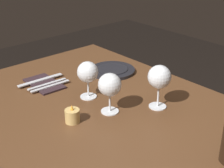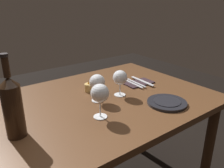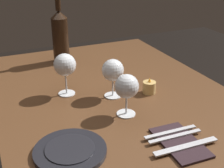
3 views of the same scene
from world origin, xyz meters
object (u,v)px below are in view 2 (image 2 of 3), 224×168
Objects in this scene: wine_glass_centre at (98,82)px; dinner_plate at (167,102)px; wine_bottle at (13,106)px; fork_outer at (133,84)px; table_knife at (142,81)px; folded_napkin at (139,83)px; fork_inner at (136,83)px; votive_candle at (89,88)px; wine_glass_left at (120,78)px; wine_glass_right at (100,94)px.

wine_glass_centre is 0.73× the size of dinner_plate.
wine_bottle reaches higher than fork_outer.
table_knife is at bearing 8.38° from wine_glass_centre.
wine_glass_centre is 0.72× the size of table_knife.
fork_inner reaches higher than folded_napkin.
wine_glass_centre is at bearing -170.94° from folded_napkin.
table_knife is (0.36, -0.09, -0.01)m from votive_candle.
wine_glass_left is 0.90× the size of wine_glass_right.
table_knife is at bearing -13.43° from votive_candle.
votive_candle is (-0.11, 0.16, -0.08)m from wine_glass_left.
fork_inner is (0.19, 0.07, -0.09)m from wine_glass_left.
fork_inner is at bearing 9.84° from wine_bottle.
votive_candle is at bearing 165.40° from folded_napkin.
wine_glass_left is at bearing -157.03° from fork_outer.
wine_glass_left reaches higher than table_knife.
wine_glass_right is at bearing -151.81° from fork_outer.
wine_bottle is at bearing -170.79° from table_knife.
wine_glass_left is 0.43× the size of wine_bottle.
wine_glass_centre is 0.38m from folded_napkin.
wine_glass_centre is at bearing 174.56° from wine_glass_left.
dinner_plate is at bearing -101.73° from fork_inner.
wine_bottle reaches higher than fork_inner.
wine_bottle is 0.81m from fork_inner.
wine_glass_left is at bearing -54.31° from votive_candle.
votive_candle is 0.37× the size of fork_inner.
dinner_plate reaches higher than fork_inner.
wine_bottle reaches higher than table_knife.
wine_glass_centre is 0.35m from fork_inner.
wine_glass_centre is (-0.14, 0.01, 0.00)m from wine_glass_left.
wine_glass_right is 0.86× the size of folded_napkin.
table_knife is (0.03, 0.00, 0.01)m from folded_napkin.
dinner_plate is (0.73, -0.18, -0.13)m from wine_bottle.
dinner_plate is (0.24, -0.40, -0.02)m from votive_candle.
wine_glass_right is 0.80× the size of dinner_plate.
votive_candle is at bearing 67.85° from wine_glass_right.
wine_glass_right is 0.39m from dinner_plate.
folded_napkin is at bearing -14.60° from votive_candle.
votive_candle is 0.32× the size of dinner_plate.
wine_glass_right reaches higher than fork_outer.
fork_outer is 0.86× the size of table_knife.
wine_glass_centre is at bearing 136.86° from dinner_plate.
wine_glass_centre is at bearing -101.80° from votive_candle.
wine_glass_right is at bearing -155.89° from table_knife.
wine_glass_centre is (0.09, 0.16, -0.01)m from wine_glass_right.
wine_glass_centre reaches higher than dinner_plate.
votive_candle reaches higher than fork_outer.
wine_glass_left is 0.27m from table_knife.
wine_glass_right is at bearing -120.38° from wine_glass_centre.
folded_napkin is at bearing 9.06° from wine_glass_centre.
dinner_plate is 1.08× the size of folded_napkin.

